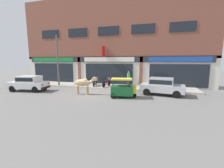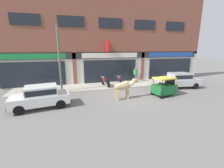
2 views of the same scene
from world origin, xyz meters
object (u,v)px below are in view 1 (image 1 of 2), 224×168
auto_rickshaw (123,89)px  car_1 (162,86)px  cow (84,83)px  utility_pole (58,61)px  motorcycle_1 (106,83)px  car_0 (29,83)px  pedestrian (129,77)px  motorcycle_0 (95,82)px

auto_rickshaw → car_1: bearing=30.7°
cow → auto_rickshaw: bearing=-2.3°
utility_pole → auto_rickshaw: bearing=-20.8°
cow → car_1: (6.47, 1.62, -0.19)m
cow → motorcycle_1: cow is taller
car_0 → pedestrian: 10.04m
cow → motorcycle_0: bearing=97.5°
motorcycle_0 → auto_rickshaw: bearing=-43.8°
cow → auto_rickshaw: size_ratio=1.03×
car_0 → pedestrian: pedestrian is taller
pedestrian → utility_pole: utility_pole is taller
car_1 → utility_pole: size_ratio=0.69×
motorcycle_0 → utility_pole: bearing=-169.5°
cow → utility_pole: bearing=147.3°
auto_rickshaw → motorcycle_0: bearing=136.2°
auto_rickshaw → motorcycle_0: size_ratio=1.16×
car_1 → auto_rickshaw: 3.45m
utility_pole → motorcycle_1: bearing=6.0°
motorcycle_1 → pedestrian: pedestrian is taller
cow → car_1: size_ratio=0.57×
cow → motorcycle_1: size_ratio=1.19×
car_0 → auto_rickshaw: bearing=-0.3°
motorcycle_1 → utility_pole: size_ratio=0.33×
car_0 → motorcycle_0: 6.48m
cow → auto_rickshaw: cow is taller
motorcycle_1 → pedestrian: size_ratio=1.13×
motorcycle_1 → pedestrian: bearing=26.8°
car_0 → utility_pole: utility_pole is taller
car_1 → motorcycle_1: bearing=161.2°
car_0 → utility_pole: 3.85m
car_1 → auto_rickshaw: size_ratio=1.80×
cow → motorcycle_0: size_ratio=1.20×
car_0 → motorcycle_0: size_ratio=2.10×
cow → car_0: (-5.74, -0.09, -0.19)m
motorcycle_1 → utility_pole: 6.00m
motorcycle_1 → utility_pole: bearing=-174.0°
car_1 → motorcycle_0: 7.27m
motorcycle_0 → pedestrian: 3.77m
cow → utility_pole: (-4.57, 2.94, 1.89)m
car_0 → utility_pole: bearing=68.9°
utility_pole → pedestrian: bearing=12.4°
utility_pole → cow: bearing=-32.7°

